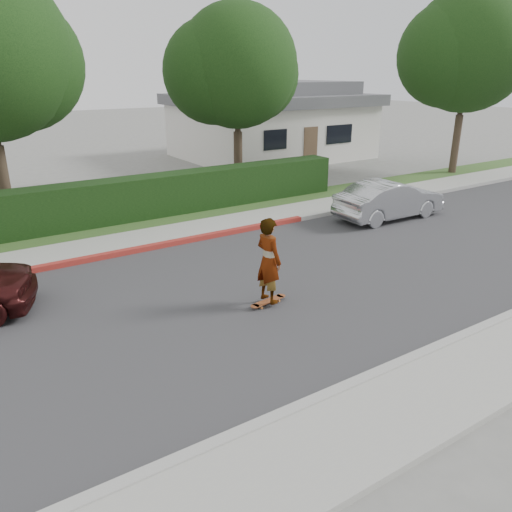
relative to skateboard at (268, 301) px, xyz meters
name	(u,v)px	position (x,y,z in m)	size (l,w,h in m)	color
ground	(363,262)	(3.63, 0.75, -0.09)	(120.00, 120.00, 0.00)	slate
road	(363,262)	(3.63, 0.75, -0.08)	(60.00, 8.00, 0.01)	#2D2D30
curb_near	(504,319)	(3.63, -3.35, -0.01)	(60.00, 0.20, 0.15)	#9E9E99
curb_far	(276,223)	(3.63, 4.85, -0.01)	(60.00, 0.20, 0.15)	#9E9E99
curb_red_section	(132,251)	(-1.37, 4.85, -0.01)	(12.00, 0.21, 0.15)	maroon
sidewalk_far	(261,217)	(3.63, 5.75, -0.03)	(60.00, 1.60, 0.12)	gray
planting_strip	(237,208)	(3.63, 7.35, -0.04)	(60.00, 1.60, 0.10)	#2D4C1E
hedge	(155,197)	(0.63, 7.95, 0.66)	(15.00, 1.00, 1.50)	black
tree_center	(234,70)	(5.12, 9.94, 4.82)	(5.66, 4.84, 7.44)	#33261C
tree_right	(464,53)	(16.12, 7.44, 5.54)	(6.32, 5.60, 8.56)	#33261C
house	(271,121)	(11.63, 16.75, 2.01)	(10.60, 8.60, 4.30)	beige
skateboard	(268,301)	(0.00, 0.00, 0.00)	(1.01, 0.35, 0.09)	#C67136
skateboarder	(269,260)	(0.00, 0.00, 0.97)	(0.69, 0.46, 1.91)	white
car_silver	(390,200)	(7.43, 3.40, 0.59)	(1.42, 4.08, 1.34)	#B5B8BD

